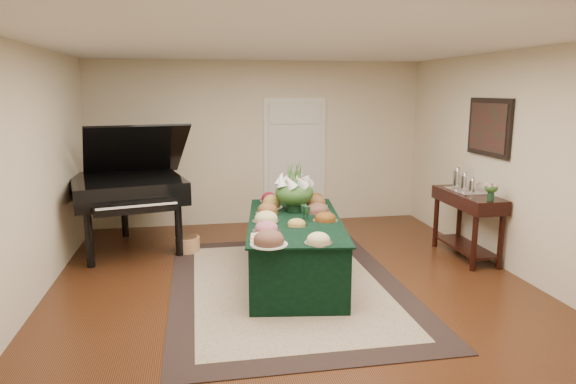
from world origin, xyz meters
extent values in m
plane|color=black|center=(0.00, 0.00, 0.00)|extent=(6.00, 6.00, 0.00)
cube|color=black|center=(-0.06, 0.00, 0.01)|extent=(2.65, 3.70, 0.01)
cube|color=beige|center=(-0.06, 0.00, 0.01)|extent=(2.12, 3.17, 0.01)
cube|color=silver|center=(0.60, 2.98, 1.05)|extent=(1.05, 0.04, 2.10)
cube|color=silver|center=(0.60, 2.96, 1.00)|extent=(0.90, 0.06, 2.00)
cube|color=black|center=(0.07, 0.24, 0.36)|extent=(1.31, 2.33, 0.72)
cube|color=black|center=(0.07, 0.24, 0.72)|extent=(1.38, 2.39, 0.02)
cylinder|color=silver|center=(0.47, 0.85, 0.74)|extent=(0.31, 0.31, 0.01)
ellipsoid|color=brown|center=(0.47, 0.85, 0.80)|extent=(0.25, 0.25, 0.10)
cylinder|color=silver|center=(-0.28, 0.18, 0.74)|extent=(0.32, 0.32, 0.01)
ellipsoid|color=#F1E496|center=(-0.28, 0.18, 0.79)|extent=(0.26, 0.26, 0.09)
cylinder|color=silver|center=(0.24, 1.16, 0.74)|extent=(0.29, 0.29, 0.01)
ellipsoid|color=#AE6D45|center=(0.24, 1.16, 0.78)|extent=(0.24, 0.24, 0.07)
cylinder|color=silver|center=(-0.33, -0.23, 0.74)|extent=(0.30, 0.30, 0.01)
ellipsoid|color=#BA5D77|center=(-0.33, -0.23, 0.78)|extent=(0.25, 0.25, 0.08)
cylinder|color=silver|center=(-0.09, 1.24, 0.74)|extent=(0.25, 0.25, 0.01)
ellipsoid|color=maroon|center=(-0.09, 1.24, 0.79)|extent=(0.21, 0.21, 0.09)
cylinder|color=silver|center=(-0.38, -0.72, 0.74)|extent=(0.37, 0.37, 0.01)
ellipsoid|color=brown|center=(-0.38, -0.72, 0.80)|extent=(0.30, 0.30, 0.11)
cylinder|color=silver|center=(-0.11, 0.87, 0.74)|extent=(0.29, 0.29, 0.01)
ellipsoid|color=gold|center=(-0.11, 0.87, 0.81)|extent=(0.23, 0.23, 0.12)
cylinder|color=silver|center=(0.03, -0.07, 0.74)|extent=(0.24, 0.24, 0.01)
ellipsoid|color=gold|center=(0.03, -0.07, 0.77)|extent=(0.20, 0.20, 0.06)
cylinder|color=silver|center=(0.40, 0.09, 0.74)|extent=(0.30, 0.30, 0.01)
ellipsoid|color=brown|center=(0.40, 0.09, 0.78)|extent=(0.25, 0.25, 0.07)
cylinder|color=silver|center=(0.11, -0.76, 0.74)|extent=(0.28, 0.28, 0.01)
ellipsoid|color=#F1E496|center=(0.11, -0.76, 0.78)|extent=(0.23, 0.23, 0.08)
cylinder|color=silver|center=(0.54, 1.19, 0.74)|extent=(0.27, 0.27, 0.01)
ellipsoid|color=brown|center=(0.54, 1.19, 0.78)|extent=(0.22, 0.22, 0.07)
cylinder|color=silver|center=(0.40, 0.49, 0.74)|extent=(0.34, 0.34, 0.01)
ellipsoid|color=brown|center=(0.40, 0.49, 0.79)|extent=(0.28, 0.28, 0.08)
cylinder|color=silver|center=(-0.21, 0.56, 0.74)|extent=(0.30, 0.30, 0.01)
ellipsoid|color=brown|center=(-0.21, 0.56, 0.79)|extent=(0.24, 0.24, 0.10)
cube|color=tan|center=(-0.38, -0.50, 0.74)|extent=(0.35, 0.35, 0.02)
ellipsoid|color=beige|center=(-0.43, -0.45, 0.79)|extent=(0.14, 0.14, 0.08)
ellipsoid|color=beige|center=(-0.29, -0.45, 0.79)|extent=(0.12, 0.12, 0.07)
cube|color=orange|center=(-0.34, -0.59, 0.78)|extent=(0.10, 0.09, 0.05)
cylinder|color=#14321D|center=(0.15, 0.66, 0.83)|extent=(0.19, 0.19, 0.19)
ellipsoid|color=#2E5622|center=(0.15, 0.66, 0.96)|extent=(0.48, 0.48, 0.31)
cylinder|color=black|center=(-2.42, 1.10, 0.36)|extent=(0.10, 0.10, 0.72)
cylinder|color=black|center=(-1.31, 1.36, 0.36)|extent=(0.10, 0.10, 0.72)
cylinder|color=black|center=(-2.16, 2.48, 0.36)|extent=(0.10, 0.10, 0.72)
cube|color=black|center=(-2.01, 1.83, 0.88)|extent=(1.76, 1.84, 0.31)
cube|color=black|center=(-1.80, 0.98, 0.77)|extent=(1.05, 0.45, 0.10)
cube|color=black|center=(-1.89, 2.01, 1.38)|extent=(1.61, 1.41, 0.80)
cylinder|color=#A36C42|center=(-1.21, 1.52, 0.11)|extent=(0.34, 0.34, 0.22)
cylinder|color=black|center=(2.31, 0.10, 0.35)|extent=(0.07, 0.07, 0.71)
cylinder|color=black|center=(2.68, 0.10, 0.35)|extent=(0.07, 0.07, 0.71)
cylinder|color=black|center=(2.31, 1.14, 0.35)|extent=(0.07, 0.07, 0.71)
cylinder|color=black|center=(2.68, 1.14, 0.35)|extent=(0.07, 0.07, 0.71)
cube|color=black|center=(2.50, 0.62, 0.80)|extent=(0.45, 1.23, 0.18)
cube|color=black|center=(2.50, 0.62, 0.15)|extent=(0.38, 1.08, 0.03)
cube|color=silver|center=(2.50, 0.72, 0.90)|extent=(0.34, 0.58, 0.02)
cylinder|color=#14321D|center=(2.50, 0.11, 0.95)|extent=(0.08, 0.08, 0.12)
ellipsoid|color=pink|center=(2.50, 0.11, 1.06)|extent=(0.18, 0.18, 0.12)
cube|color=black|center=(2.72, 0.62, 1.75)|extent=(0.04, 0.95, 0.75)
cube|color=#4A131C|center=(2.69, 0.62, 1.75)|extent=(0.01, 0.82, 0.62)
camera|label=1|loc=(-1.06, -5.50, 2.22)|focal=32.00mm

